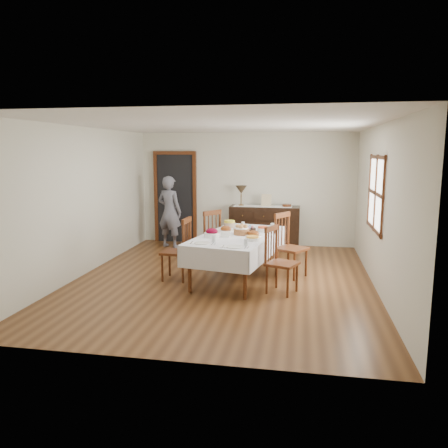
% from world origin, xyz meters
% --- Properties ---
extents(ground, '(6.00, 6.00, 0.00)m').
position_xyz_m(ground, '(0.00, 0.00, 0.00)').
color(ground, brown).
extents(room_shell, '(5.02, 6.02, 2.65)m').
position_xyz_m(room_shell, '(-0.15, 0.42, 1.64)').
color(room_shell, white).
rests_on(room_shell, ground).
extents(dining_table, '(1.55, 2.43, 0.77)m').
position_xyz_m(dining_table, '(0.24, 0.08, 0.68)').
color(dining_table, silver).
rests_on(dining_table, ground).
extents(chair_left_near, '(0.47, 0.47, 1.07)m').
position_xyz_m(chair_left_near, '(-0.74, -0.13, 0.54)').
color(chair_left_near, '#4F2510').
rests_on(chair_left_near, ground).
extents(chair_left_far, '(0.64, 0.64, 1.10)m').
position_xyz_m(chair_left_far, '(-0.44, 0.75, 0.56)').
color(chair_left_far, '#4F2510').
rests_on(chair_left_far, ground).
extents(chair_right_near, '(0.56, 0.56, 1.04)m').
position_xyz_m(chair_right_near, '(0.98, -0.51, 0.52)').
color(chair_right_near, '#4F2510').
rests_on(chair_right_near, ground).
extents(chair_right_far, '(0.64, 0.64, 1.11)m').
position_xyz_m(chair_right_far, '(1.09, 0.43, 0.56)').
color(chair_right_far, '#4F2510').
rests_on(chair_right_far, ground).
extents(sideboard, '(1.57, 0.57, 0.94)m').
position_xyz_m(sideboard, '(0.47, 2.72, 0.47)').
color(sideboard, black).
rests_on(sideboard, ground).
extents(person, '(0.62, 0.49, 1.74)m').
position_xyz_m(person, '(-1.66, 2.33, 0.87)').
color(person, slate).
rests_on(person, ground).
extents(bread_basket, '(0.27, 0.27, 0.18)m').
position_xyz_m(bread_basket, '(0.30, 0.12, 0.85)').
color(bread_basket, brown).
rests_on(bread_basket, dining_table).
extents(egg_basket, '(0.27, 0.27, 0.11)m').
position_xyz_m(egg_basket, '(0.37, 0.46, 0.81)').
color(egg_basket, black).
rests_on(egg_basket, dining_table).
extents(ham_platter_a, '(0.30, 0.30, 0.11)m').
position_xyz_m(ham_platter_a, '(-0.02, 0.39, 0.80)').
color(ham_platter_a, white).
rests_on(ham_platter_a, dining_table).
extents(ham_platter_b, '(0.28, 0.28, 0.11)m').
position_xyz_m(ham_platter_b, '(0.51, 0.03, 0.80)').
color(ham_platter_b, white).
rests_on(ham_platter_b, dining_table).
extents(beet_bowl, '(0.26, 0.26, 0.15)m').
position_xyz_m(beet_bowl, '(-0.15, -0.18, 0.83)').
color(beet_bowl, white).
rests_on(beet_bowl, dining_table).
extents(carrot_bowl, '(0.19, 0.19, 0.09)m').
position_xyz_m(carrot_bowl, '(0.63, 0.47, 0.82)').
color(carrot_bowl, white).
rests_on(carrot_bowl, dining_table).
extents(pineapple_bowl, '(0.21, 0.21, 0.13)m').
position_xyz_m(pineapple_bowl, '(-0.02, 0.80, 0.84)').
color(pineapple_bowl, tan).
rests_on(pineapple_bowl, dining_table).
extents(casserole_dish, '(0.23, 0.23, 0.07)m').
position_xyz_m(casserole_dish, '(0.54, -0.33, 0.81)').
color(casserole_dish, white).
rests_on(casserole_dish, dining_table).
extents(butter_dish, '(0.15, 0.11, 0.07)m').
position_xyz_m(butter_dish, '(0.06, -0.13, 0.81)').
color(butter_dish, white).
rests_on(butter_dish, dining_table).
extents(setting_left, '(0.44, 0.31, 0.10)m').
position_xyz_m(setting_left, '(-0.15, -0.66, 0.79)').
color(setting_left, white).
rests_on(setting_left, dining_table).
extents(setting_right, '(0.44, 0.31, 0.10)m').
position_xyz_m(setting_right, '(0.38, -0.83, 0.79)').
color(setting_right, white).
rests_on(setting_right, dining_table).
extents(glass_far_a, '(0.06, 0.06, 0.10)m').
position_xyz_m(glass_far_a, '(0.22, 0.88, 0.82)').
color(glass_far_a, silver).
rests_on(glass_far_a, dining_table).
extents(glass_far_b, '(0.07, 0.07, 0.11)m').
position_xyz_m(glass_far_b, '(0.78, 0.74, 0.83)').
color(glass_far_b, silver).
rests_on(glass_far_b, dining_table).
extents(runner, '(1.30, 0.35, 0.01)m').
position_xyz_m(runner, '(0.43, 2.69, 0.95)').
color(runner, white).
rests_on(runner, sideboard).
extents(table_lamp, '(0.26, 0.26, 0.46)m').
position_xyz_m(table_lamp, '(-0.08, 2.71, 1.30)').
color(table_lamp, brown).
rests_on(table_lamp, sideboard).
extents(picture_frame, '(0.22, 0.08, 0.28)m').
position_xyz_m(picture_frame, '(0.51, 2.67, 1.08)').
color(picture_frame, '#C8B58B').
rests_on(picture_frame, sideboard).
extents(deco_bowl, '(0.20, 0.20, 0.06)m').
position_xyz_m(deco_bowl, '(0.96, 2.69, 0.97)').
color(deco_bowl, '#4F2510').
rests_on(deco_bowl, sideboard).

